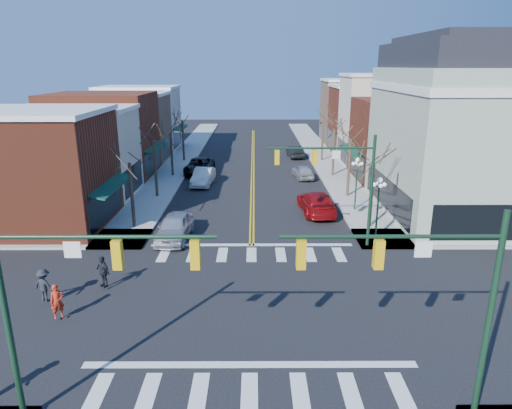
{
  "coord_description": "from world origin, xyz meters",
  "views": [
    {
      "loc": [
        0.18,
        -19.73,
        11.13
      ],
      "look_at": [
        0.28,
        7.61,
        2.8
      ],
      "focal_mm": 32.0,
      "sensor_mm": 36.0,
      "label": 1
    }
  ],
  "objects_px": {
    "lamppost_corner": "(378,198)",
    "car_right_near": "(316,202)",
    "pedestrian_red_a": "(57,301)",
    "pedestrian_dark_b": "(44,285)",
    "car_left_far": "(199,166)",
    "pedestrian_dark_a": "(103,271)",
    "car_left_near": "(174,227)",
    "car_right_mid": "(303,172)",
    "lamppost_midblock": "(357,175)",
    "car_left_mid": "(203,177)",
    "car_right_far": "(295,152)",
    "victorian_corner": "(472,128)"
  },
  "relations": [
    {
      "from": "car_left_near",
      "to": "car_right_near",
      "type": "distance_m",
      "value": 11.69
    },
    {
      "from": "pedestrian_dark_b",
      "to": "car_right_near",
      "type": "bearing_deg",
      "value": -120.81
    },
    {
      "from": "car_left_mid",
      "to": "car_left_far",
      "type": "height_order",
      "value": "car_left_far"
    },
    {
      "from": "car_left_far",
      "to": "car_right_near",
      "type": "height_order",
      "value": "car_right_near"
    },
    {
      "from": "car_left_mid",
      "to": "car_right_mid",
      "type": "distance_m",
      "value": 10.31
    },
    {
      "from": "victorian_corner",
      "to": "car_left_near",
      "type": "relative_size",
      "value": 2.86
    },
    {
      "from": "car_left_near",
      "to": "car_right_mid",
      "type": "bearing_deg",
      "value": 62.35
    },
    {
      "from": "car_right_mid",
      "to": "pedestrian_dark_b",
      "type": "distance_m",
      "value": 29.96
    },
    {
      "from": "car_left_far",
      "to": "car_right_mid",
      "type": "relative_size",
      "value": 1.41
    },
    {
      "from": "pedestrian_red_a",
      "to": "pedestrian_dark_a",
      "type": "distance_m",
      "value": 3.25
    },
    {
      "from": "lamppost_midblock",
      "to": "pedestrian_red_a",
      "type": "xyz_separation_m",
      "value": [
        -16.93,
        -16.32,
        -2.0
      ]
    },
    {
      "from": "car_right_mid",
      "to": "car_right_far",
      "type": "xyz_separation_m",
      "value": [
        0.15,
        11.21,
        0.03
      ]
    },
    {
      "from": "car_right_far",
      "to": "car_left_far",
      "type": "bearing_deg",
      "value": 32.94
    },
    {
      "from": "lamppost_midblock",
      "to": "car_right_near",
      "type": "height_order",
      "value": "lamppost_midblock"
    },
    {
      "from": "car_left_mid",
      "to": "pedestrian_red_a",
      "type": "distance_m",
      "value": 25.09
    },
    {
      "from": "car_right_mid",
      "to": "car_right_near",
      "type": "bearing_deg",
      "value": 81.49
    },
    {
      "from": "victorian_corner",
      "to": "lamppost_corner",
      "type": "xyz_separation_m",
      "value": [
        -8.3,
        -6.0,
        -3.7
      ]
    },
    {
      "from": "car_left_mid",
      "to": "car_right_mid",
      "type": "bearing_deg",
      "value": 19.02
    },
    {
      "from": "lamppost_midblock",
      "to": "car_left_mid",
      "type": "relative_size",
      "value": 0.89
    },
    {
      "from": "victorian_corner",
      "to": "pedestrian_red_a",
      "type": "bearing_deg",
      "value": -147.91
    },
    {
      "from": "lamppost_midblock",
      "to": "pedestrian_dark_b",
      "type": "relative_size",
      "value": 2.61
    },
    {
      "from": "car_left_mid",
      "to": "car_right_far",
      "type": "xyz_separation_m",
      "value": [
        10.11,
        13.82,
        -0.06
      ]
    },
    {
      "from": "lamppost_midblock",
      "to": "pedestrian_dark_a",
      "type": "xyz_separation_m",
      "value": [
        -15.83,
        -13.26,
        -1.97
      ]
    },
    {
      "from": "car_right_far",
      "to": "pedestrian_dark_b",
      "type": "bearing_deg",
      "value": 61.61
    },
    {
      "from": "lamppost_midblock",
      "to": "car_right_near",
      "type": "distance_m",
      "value": 3.81
    },
    {
      "from": "car_right_mid",
      "to": "pedestrian_dark_a",
      "type": "relative_size",
      "value": 2.46
    },
    {
      "from": "pedestrian_red_a",
      "to": "car_right_far",
      "type": "bearing_deg",
      "value": 36.89
    },
    {
      "from": "car_left_far",
      "to": "car_right_near",
      "type": "relative_size",
      "value": 1.0
    },
    {
      "from": "lamppost_midblock",
      "to": "car_left_far",
      "type": "xyz_separation_m",
      "value": [
        -13.94,
        13.37,
        -2.15
      ]
    },
    {
      "from": "car_left_far",
      "to": "car_right_far",
      "type": "bearing_deg",
      "value": 42.1
    },
    {
      "from": "car_right_far",
      "to": "car_right_mid",
      "type": "bearing_deg",
      "value": 83.32
    },
    {
      "from": "car_left_far",
      "to": "pedestrian_red_a",
      "type": "distance_m",
      "value": 29.84
    },
    {
      "from": "car_left_far",
      "to": "car_right_mid",
      "type": "height_order",
      "value": "car_left_far"
    },
    {
      "from": "lamppost_corner",
      "to": "car_left_near",
      "type": "relative_size",
      "value": 0.87
    },
    {
      "from": "car_left_far",
      "to": "pedestrian_dark_b",
      "type": "height_order",
      "value": "pedestrian_dark_b"
    },
    {
      "from": "car_left_near",
      "to": "lamppost_midblock",
      "type": "bearing_deg",
      "value": 28.03
    },
    {
      "from": "car_left_near",
      "to": "car_left_mid",
      "type": "xyz_separation_m",
      "value": [
        0.34,
        14.62,
        -0.05
      ]
    },
    {
      "from": "pedestrian_red_a",
      "to": "pedestrian_dark_b",
      "type": "height_order",
      "value": "pedestrian_dark_b"
    },
    {
      "from": "car_left_far",
      "to": "pedestrian_dark_a",
      "type": "xyz_separation_m",
      "value": [
        -1.9,
        -26.63,
        0.18
      ]
    },
    {
      "from": "pedestrian_dark_b",
      "to": "lamppost_corner",
      "type": "bearing_deg",
      "value": -139.89
    },
    {
      "from": "car_left_far",
      "to": "pedestrian_dark_a",
      "type": "height_order",
      "value": "pedestrian_dark_a"
    },
    {
      "from": "car_left_far",
      "to": "pedestrian_red_a",
      "type": "height_order",
      "value": "pedestrian_red_a"
    },
    {
      "from": "car_left_far",
      "to": "car_left_near",
      "type": "bearing_deg",
      "value": -85.05
    },
    {
      "from": "car_right_mid",
      "to": "victorian_corner",
      "type": "bearing_deg",
      "value": 126.4
    },
    {
      "from": "victorian_corner",
      "to": "pedestrian_dark_a",
      "type": "xyz_separation_m",
      "value": [
        -24.13,
        -12.76,
        -5.66
      ]
    },
    {
      "from": "lamppost_corner",
      "to": "car_right_near",
      "type": "distance_m",
      "value": 7.12
    },
    {
      "from": "lamppost_corner",
      "to": "car_right_far",
      "type": "bearing_deg",
      "value": 95.73
    },
    {
      "from": "car_right_near",
      "to": "pedestrian_red_a",
      "type": "distance_m",
      "value": 21.01
    },
    {
      "from": "victorian_corner",
      "to": "car_right_near",
      "type": "xyz_separation_m",
      "value": [
        -11.44,
        0.03,
        -5.81
      ]
    },
    {
      "from": "lamppost_midblock",
      "to": "car_right_mid",
      "type": "height_order",
      "value": "lamppost_midblock"
    }
  ]
}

